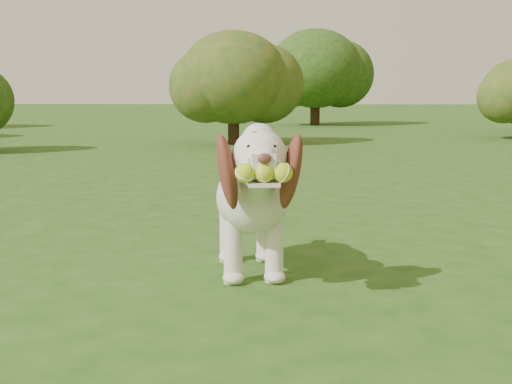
{
  "coord_description": "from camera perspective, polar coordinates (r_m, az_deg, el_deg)",
  "views": [
    {
      "loc": [
        0.22,
        -3.46,
        0.86
      ],
      "look_at": [
        0.09,
        -0.45,
        0.43
      ],
      "focal_mm": 50.0,
      "sensor_mm": 36.0,
      "label": 1
    }
  ],
  "objects": [
    {
      "name": "ground",
      "position": [
        3.57,
        -1.13,
        -5.75
      ],
      "size": [
        80.0,
        80.0,
        0.0
      ],
      "primitive_type": "plane",
      "color": "#204614",
      "rests_on": "ground"
    },
    {
      "name": "shrub_i",
      "position": [
        17.54,
        4.78,
        9.8
      ],
      "size": [
        2.24,
        2.24,
        2.32
      ],
      "color": "#382314",
      "rests_on": "ground"
    },
    {
      "name": "shrub_b",
      "position": [
        11.32,
        -1.82,
        9.14
      ],
      "size": [
        1.72,
        1.72,
        1.79
      ],
      "color": "#382314",
      "rests_on": "ground"
    },
    {
      "name": "dog",
      "position": [
        3.27,
        -0.37,
        -0.14
      ],
      "size": [
        0.47,
        1.12,
        0.73
      ],
      "rotation": [
        0.0,
        0.0,
        0.14
      ],
      "color": "silver",
      "rests_on": "ground"
    }
  ]
}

